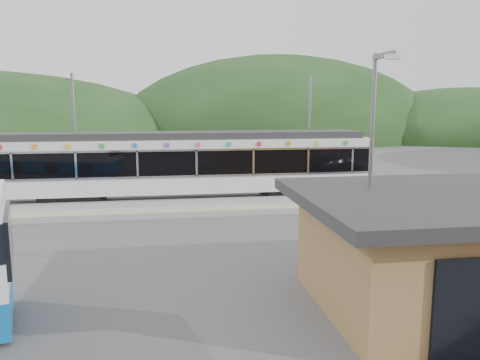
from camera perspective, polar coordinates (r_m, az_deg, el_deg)
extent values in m
plane|color=#4C4C4F|center=(20.34, -3.55, -5.69)|extent=(120.00, 120.00, 0.00)
ellipsoid|color=#1E3D19|center=(75.89, 4.59, 5.13)|extent=(52.00, 39.00, 26.00)
ellipsoid|color=#1E3D19|center=(82.39, 25.71, 4.58)|extent=(44.00, 33.00, 16.00)
cube|color=#9E9E99|center=(23.50, -4.34, -3.30)|extent=(26.00, 3.20, 0.30)
cube|color=yellow|center=(22.20, -4.06, -3.62)|extent=(26.00, 0.10, 0.01)
cube|color=black|center=(26.51, -19.65, -2.06)|extent=(3.20, 2.20, 0.56)
cube|color=black|center=(26.98, 6.27, -1.39)|extent=(3.20, 2.20, 0.56)
cube|color=silver|center=(25.93, -6.60, -0.16)|extent=(20.00, 2.90, 0.92)
cube|color=black|center=(25.77, -6.65, 2.44)|extent=(20.00, 2.96, 1.45)
cube|color=silver|center=(24.37, -6.47, 0.46)|extent=(20.00, 0.05, 0.10)
cube|color=silver|center=(24.21, -6.52, 3.62)|extent=(20.00, 0.05, 0.10)
cube|color=silver|center=(25.68, -6.69, 4.54)|extent=(20.00, 2.90, 0.45)
cube|color=#2D2D30|center=(25.65, -6.71, 5.44)|extent=(19.40, 2.50, 0.36)
cube|color=yellow|center=(28.11, 14.46, 2.09)|extent=(0.24, 2.92, 3.00)
cube|color=silver|center=(25.38, -26.05, 1.47)|extent=(0.10, 0.05, 1.35)
cube|color=silver|center=(24.66, -19.37, 1.69)|extent=(0.10, 0.05, 1.35)
cube|color=silver|center=(24.30, -12.40, 1.89)|extent=(0.10, 0.05, 1.35)
cube|color=silver|center=(24.31, -5.32, 2.06)|extent=(0.10, 0.05, 1.35)
cube|color=silver|center=(24.69, 1.65, 2.20)|extent=(0.10, 0.05, 1.35)
cube|color=silver|center=(25.41, 8.32, 2.31)|extent=(0.10, 0.05, 1.35)
cube|color=silver|center=(26.26, 13.54, 2.37)|extent=(0.10, 0.05, 1.35)
cube|color=orange|center=(24.99, -23.78, 3.72)|extent=(0.22, 0.04, 0.22)
cube|color=yellow|center=(24.63, -20.17, 3.87)|extent=(0.22, 0.04, 0.22)
cube|color=green|center=(24.38, -16.47, 4.00)|extent=(0.22, 0.04, 0.22)
cube|color=blue|center=(24.22, -12.71, 4.12)|extent=(0.22, 0.04, 0.22)
cube|color=purple|center=(24.17, -8.91, 4.23)|extent=(0.22, 0.04, 0.22)
cube|color=#E54C8C|center=(24.23, -5.12, 4.31)|extent=(0.22, 0.04, 0.22)
cube|color=#19A5A5|center=(24.39, -1.35, 4.38)|extent=(0.22, 0.04, 0.22)
cube|color=red|center=(24.66, 2.34, 4.42)|extent=(0.22, 0.04, 0.22)
cube|color=orange|center=(25.02, 5.95, 4.45)|extent=(0.22, 0.04, 0.22)
cube|color=yellow|center=(25.48, 9.44, 4.46)|extent=(0.22, 0.04, 0.22)
cube|color=green|center=(26.03, 12.79, 4.45)|extent=(0.22, 0.04, 0.22)
cylinder|color=slate|center=(28.70, -19.46, 5.21)|extent=(0.18, 0.18, 7.00)
cube|color=slate|center=(27.90, -20.10, 11.46)|extent=(0.08, 1.80, 0.08)
cylinder|color=slate|center=(29.59, 8.41, 5.73)|extent=(0.18, 0.18, 7.00)
cube|color=slate|center=(28.81, 9.04, 11.80)|extent=(0.08, 1.80, 0.08)
cube|color=olive|center=(13.72, 26.63, -8.11)|extent=(8.00, 5.00, 2.70)
cube|color=#2D2D30|center=(13.38, 27.08, -1.95)|extent=(9.20, 6.20, 0.30)
cube|color=black|center=(10.74, 25.69, -14.17)|extent=(1.40, 0.08, 2.20)
cylinder|color=slate|center=(13.17, 15.59, 0.39)|extent=(0.12, 0.12, 6.53)
cube|color=slate|center=(12.64, 17.16, 14.33)|extent=(0.13, 1.09, 0.12)
cube|color=silver|center=(12.20, 18.18, 14.08)|extent=(0.35, 0.18, 0.12)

